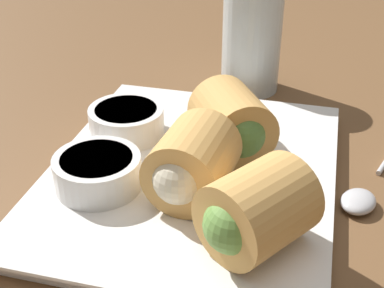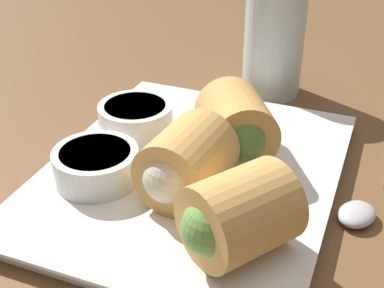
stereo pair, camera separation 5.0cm
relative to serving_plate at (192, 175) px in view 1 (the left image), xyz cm
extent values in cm
cube|color=brown|center=(2.67, -1.04, -1.76)|extent=(180.00, 140.00, 2.00)
cube|color=white|center=(0.00, 0.00, -0.16)|extent=(29.72, 24.19, 1.20)
cube|color=white|center=(0.00, 0.00, 0.59)|extent=(30.91, 25.16, 0.30)
cylinder|color=#DBA356|center=(3.79, -2.78, 3.93)|extent=(9.31, 9.10, 6.37)
sphere|color=#56843D|center=(1.62, -4.12, 3.93)|extent=(4.14, 4.14, 4.14)
cylinder|color=#DBA356|center=(-3.73, -0.78, 3.93)|extent=(7.58, 7.01, 6.37)
sphere|color=beige|center=(-6.26, -0.53, 3.93)|extent=(4.14, 4.14, 4.14)
cylinder|color=#DBA356|center=(-8.60, -7.02, 3.93)|extent=(9.37, 9.20, 6.37)
sphere|color=#6B9E47|center=(-10.71, -5.58, 3.93)|extent=(4.14, 4.14, 4.14)
cylinder|color=white|center=(-4.60, 7.04, 2.16)|extent=(7.41, 7.41, 2.85)
cylinder|color=beige|center=(-4.60, 7.04, 3.33)|extent=(6.07, 6.07, 0.51)
cylinder|color=white|center=(4.40, 7.78, 2.16)|extent=(7.41, 7.41, 2.85)
cylinder|color=beige|center=(4.40, 7.78, 3.33)|extent=(6.07, 6.07, 0.51)
ellipsoid|color=silver|center=(-0.19, -14.60, -0.11)|extent=(4.47, 3.95, 1.29)
cylinder|color=silver|center=(21.41, -1.79, 5.42)|extent=(6.96, 6.96, 12.36)
camera|label=1|loc=(-38.85, -9.94, 27.31)|focal=50.00mm
camera|label=2|loc=(-37.31, -14.70, 27.31)|focal=50.00mm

